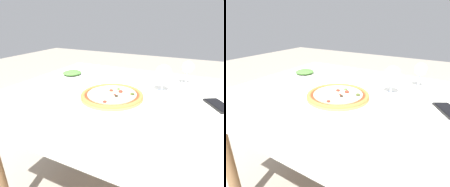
% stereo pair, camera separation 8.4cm
% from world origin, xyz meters
% --- Properties ---
extents(dining_table, '(1.41, 1.04, 0.73)m').
position_xyz_m(dining_table, '(0.00, 0.00, 0.65)').
color(dining_table, '#997047').
rests_on(dining_table, ground_plane).
extents(pizza_plate, '(0.35, 0.35, 0.04)m').
position_xyz_m(pizza_plate, '(-0.09, -0.07, 0.75)').
color(pizza_plate, white).
rests_on(pizza_plate, dining_table).
extents(fork, '(0.04, 0.17, 0.00)m').
position_xyz_m(fork, '(-0.34, -0.04, 0.73)').
color(fork, silver).
rests_on(fork, dining_table).
extents(wine_glass_far_left, '(0.07, 0.07, 0.14)m').
position_xyz_m(wine_glass_far_left, '(0.21, 0.32, 0.83)').
color(wine_glass_far_left, silver).
rests_on(wine_glass_far_left, dining_table).
extents(wine_glass_far_right, '(0.08, 0.08, 0.15)m').
position_xyz_m(wine_glass_far_right, '(0.10, 0.13, 0.84)').
color(wine_glass_far_right, silver).
rests_on(wine_glass_far_right, dining_table).
extents(cell_phone, '(0.13, 0.16, 0.01)m').
position_xyz_m(cell_phone, '(0.37, 0.06, 0.74)').
color(cell_phone, black).
rests_on(cell_phone, dining_table).
extents(side_plate, '(0.21, 0.21, 0.04)m').
position_xyz_m(side_plate, '(-0.51, 0.16, 0.75)').
color(side_plate, white).
rests_on(side_plate, dining_table).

